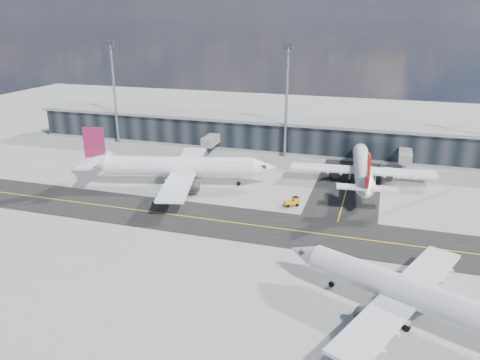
% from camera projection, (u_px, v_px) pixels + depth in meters
% --- Properties ---
extents(ground, '(300.00, 300.00, 0.00)m').
position_uv_depth(ground, '(226.00, 232.00, 80.92)').
color(ground, gray).
rests_on(ground, ground).
extents(taxiway_lanes, '(180.00, 63.00, 0.03)m').
position_uv_depth(taxiway_lanes, '(264.00, 211.00, 89.50)').
color(taxiway_lanes, black).
rests_on(taxiway_lanes, ground).
extents(terminal_concourse, '(152.00, 19.80, 8.80)m').
position_uv_depth(terminal_concourse, '(291.00, 136.00, 129.04)').
color(terminal_concourse, black).
rests_on(terminal_concourse, ground).
extents(floodlight_masts, '(102.50, 0.70, 28.90)m').
position_uv_depth(floodlight_masts, '(287.00, 98.00, 118.99)').
color(floodlight_masts, gray).
rests_on(floodlight_masts, ground).
extents(airliner_af, '(42.82, 36.84, 12.84)m').
position_uv_depth(airliner_af, '(176.00, 167.00, 102.01)').
color(airliner_af, white).
rests_on(airliner_af, ground).
extents(airliner_redtail, '(31.88, 37.34, 11.05)m').
position_uv_depth(airliner_redtail, '(363.00, 169.00, 102.54)').
color(airliner_redtail, white).
rests_on(airliner_redtail, ground).
extents(airliner_near, '(34.35, 29.66, 10.65)m').
position_uv_depth(airliner_near, '(415.00, 295.00, 56.42)').
color(airliner_near, silver).
rests_on(airliner_near, ground).
extents(baggage_tug, '(3.16, 2.64, 1.80)m').
position_uv_depth(baggage_tug, '(293.00, 202.00, 91.71)').
color(baggage_tug, orange).
rests_on(baggage_tug, ground).
extents(service_van, '(3.26, 5.77, 1.52)m').
position_uv_depth(service_van, '(386.00, 167.00, 113.08)').
color(service_van, white).
rests_on(service_van, ground).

